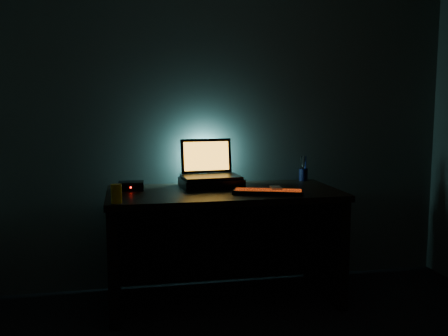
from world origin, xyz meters
name	(u,v)px	position (x,y,z in m)	size (l,w,h in m)	color
room	(321,123)	(0.00, 0.00, 1.25)	(3.50, 4.00, 2.50)	black
desk	(222,227)	(0.00, 1.67, 0.49)	(1.50, 0.70, 0.75)	black
riser	(211,182)	(-0.06, 1.78, 0.78)	(0.40, 0.30, 0.06)	black
laptop	(209,168)	(-0.06, 1.83, 0.87)	(0.40, 0.31, 0.26)	black
keyboard	(268,192)	(0.25, 1.45, 0.76)	(0.46, 0.27, 0.03)	black
mousepad	(276,192)	(0.31, 1.48, 0.75)	(0.22, 0.20, 0.00)	navy
mouse	(276,189)	(0.31, 1.48, 0.77)	(0.07, 0.11, 0.03)	#A1A0A6
pen_cup	(303,175)	(0.65, 1.92, 0.79)	(0.06, 0.06, 0.09)	black
juice_glass	(116,194)	(-0.68, 1.33, 0.80)	(0.06, 0.06, 0.11)	yellow
router	(131,186)	(-0.59, 1.76, 0.78)	(0.17, 0.14, 0.05)	black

